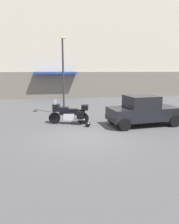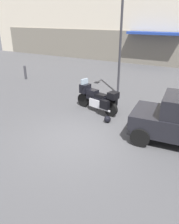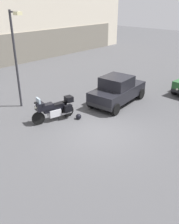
% 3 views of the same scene
% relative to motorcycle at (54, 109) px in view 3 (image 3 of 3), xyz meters
% --- Properties ---
extents(ground_plane, '(80.00, 80.00, 0.00)m').
position_rel_motorcycle_xyz_m(ground_plane, '(0.57, -2.50, -0.62)').
color(ground_plane, '#424244').
extents(motorcycle, '(2.23, 1.02, 1.36)m').
position_rel_motorcycle_xyz_m(motorcycle, '(0.00, 0.00, 0.00)').
color(motorcycle, black).
rests_on(motorcycle, ground).
extents(helmet, '(0.28, 0.28, 0.28)m').
position_rel_motorcycle_xyz_m(helmet, '(0.90, -0.82, -0.48)').
color(helmet, black).
rests_on(helmet, ground).
extents(car_hatchback_near, '(3.97, 2.07, 1.64)m').
position_rel_motorcycle_xyz_m(car_hatchback_near, '(3.91, -1.00, 0.19)').
color(car_hatchback_near, black).
rests_on(car_hatchback_near, ground).
extents(streetlamp_curbside, '(0.28, 0.94, 5.12)m').
position_rel_motorcycle_xyz_m(streetlamp_curbside, '(-0.13, 2.63, 2.47)').
color(streetlamp_curbside, '#2D2D33').
rests_on(streetlamp_curbside, ground).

